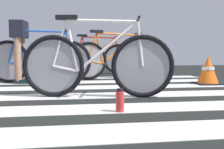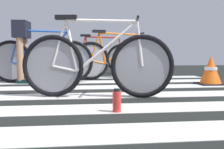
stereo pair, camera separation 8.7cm
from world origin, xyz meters
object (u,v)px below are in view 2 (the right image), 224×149
at_px(cyclist_2_of_4, 22,43).
at_px(traffic_cone, 211,71).
at_px(bicycle_3_of_4, 116,59).
at_px(bicycle_1_of_4, 97,64).
at_px(bicycle_4_of_4, 100,58).
at_px(bicycle_2_of_4, 41,60).
at_px(water_bottle, 117,101).

height_order(cyclist_2_of_4, traffic_cone, cyclist_2_of_4).
height_order(bicycle_3_of_4, traffic_cone, bicycle_3_of_4).
xyz_separation_m(bicycle_1_of_4, bicycle_4_of_4, (0.29, 3.41, 0.00)).
distance_m(bicycle_1_of_4, cyclist_2_of_4, 2.03).
relative_size(bicycle_2_of_4, bicycle_3_of_4, 1.02).
distance_m(bicycle_4_of_4, water_bottle, 4.23).
relative_size(bicycle_2_of_4, water_bottle, 8.46).
height_order(bicycle_2_of_4, cyclist_2_of_4, cyclist_2_of_4).
bearing_deg(bicycle_4_of_4, traffic_cone, -57.19).
bearing_deg(bicycle_2_of_4, cyclist_2_of_4, -180.00).
xyz_separation_m(cyclist_2_of_4, water_bottle, (1.26, -2.47, -0.57)).
xyz_separation_m(water_bottle, traffic_cone, (1.76, 1.85, 0.12)).
bearing_deg(bicycle_1_of_4, bicycle_3_of_4, 86.74).
relative_size(bicycle_1_of_4, bicycle_3_of_4, 1.01).
bearing_deg(bicycle_3_of_4, bicycle_2_of_4, -170.80).
relative_size(bicycle_2_of_4, bicycle_4_of_4, 1.00).
height_order(cyclist_2_of_4, water_bottle, cyclist_2_of_4).
distance_m(bicycle_2_of_4, bicycle_4_of_4, 2.10).
bearing_deg(bicycle_1_of_4, bicycle_4_of_4, 95.16).
bearing_deg(water_bottle, cyclist_2_of_4, 117.15).
distance_m(bicycle_1_of_4, traffic_cone, 2.16).
xyz_separation_m(bicycle_3_of_4, traffic_cone, (1.37, -1.12, -0.17)).
relative_size(bicycle_1_of_4, cyclist_2_of_4, 1.66).
distance_m(bicycle_1_of_4, bicycle_2_of_4, 1.84).
xyz_separation_m(bicycle_4_of_4, traffic_cone, (1.59, -2.37, -0.17)).
relative_size(cyclist_2_of_4, bicycle_4_of_4, 0.59).
distance_m(bicycle_2_of_4, bicycle_3_of_4, 1.44).
height_order(bicycle_1_of_4, traffic_cone, bicycle_1_of_4).
distance_m(bicycle_2_of_4, traffic_cone, 2.79).
relative_size(cyclist_2_of_4, traffic_cone, 2.22).
distance_m(bicycle_1_of_4, water_bottle, 0.87).
xyz_separation_m(bicycle_1_of_4, traffic_cone, (1.88, 1.04, -0.17)).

